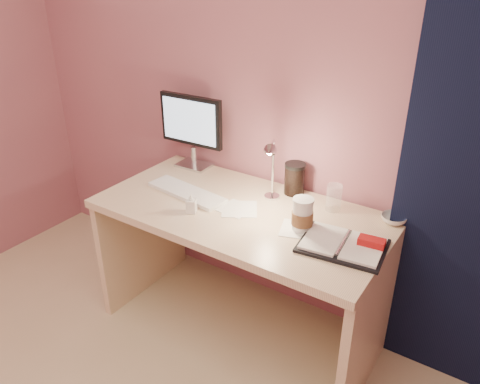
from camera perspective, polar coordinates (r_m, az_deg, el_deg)
The scene contains 13 objects.
desk at distance 2.39m, azimuth 1.13°, elevation -6.13°, with size 1.40×0.70×0.73m.
monitor at distance 2.61m, azimuth -5.85°, elevation 8.13°, with size 0.39×0.14×0.41m.
keyboard at distance 2.38m, azimuth -6.52°, elevation -0.02°, with size 0.44×0.13×0.02m, color white.
planner at distance 1.99m, azimuth 12.71°, elevation -6.28°, with size 0.37×0.30×0.05m.
paper_a at distance 2.08m, azimuth 7.14°, elevation -4.54°, with size 0.15×0.15×0.00m, color white.
paper_b at distance 2.23m, azimuth -0.50°, elevation -2.04°, with size 0.15×0.15×0.00m, color white.
paper_c at distance 2.22m, azimuth -0.07°, elevation -2.09°, with size 0.17×0.17×0.00m, color white.
coffee_cup at distance 2.05m, azimuth 7.62°, elevation -2.85°, with size 0.09×0.09×0.15m.
clear_cup at distance 2.24m, azimuth 11.38°, elevation -0.69°, with size 0.07×0.07×0.13m, color white.
bowl at distance 2.22m, azimuth 18.25°, elevation -3.16°, with size 0.11×0.11×0.04m, color silver.
lotion_bottle at distance 2.19m, azimuth -5.97°, elevation -1.34°, with size 0.04×0.05×0.10m, color silver.
dark_jar at distance 2.36m, azimuth 6.66°, elevation 1.45°, with size 0.10×0.10×0.14m, color black.
desk_lamp at distance 2.20m, azimuth 2.38°, elevation 3.48°, with size 0.13×0.20×0.33m.
Camera 1 is at (1.06, -0.25, 1.81)m, focal length 35.00 mm.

